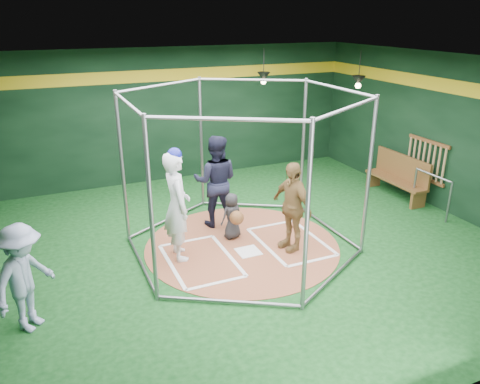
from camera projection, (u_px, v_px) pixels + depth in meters
name	position (u px, v px, depth m)	size (l,w,h in m)	color
room_shell	(242.00, 160.00, 8.59)	(10.10, 9.10, 3.53)	#0C3712
clay_disc	(242.00, 245.00, 9.21)	(3.80, 3.80, 0.01)	#975337
home_plate	(248.00, 252.00, 8.95)	(0.43, 0.43, 0.01)	white
batter_box_left	(201.00, 260.00, 8.64)	(1.17, 1.77, 0.01)	white
batter_box_right	(290.00, 241.00, 9.35)	(1.17, 1.77, 0.01)	white
batting_cage	(242.00, 174.00, 8.67)	(4.05, 4.67, 3.00)	gray
bat_rack	(426.00, 160.00, 11.02)	(0.07, 1.25, 0.98)	brown
pendant_lamp_near	(264.00, 77.00, 12.13)	(0.34, 0.34, 0.90)	black
pendant_lamp_far	(358.00, 81.00, 11.44)	(0.34, 0.34, 0.90)	black
batter_figure	(177.00, 205.00, 8.43)	(0.52, 0.76, 2.11)	white
visitor_leopard	(292.00, 206.00, 8.81)	(1.02, 0.42, 1.74)	#AE864A
catcher_figure	(232.00, 216.00, 9.33)	(0.52, 0.59, 0.95)	black
umpire	(216.00, 181.00, 9.79)	(0.95, 0.74, 1.96)	black
bystander_blue	(24.00, 278.00, 6.55)	(1.06, 0.61, 1.63)	#91A0C0
dugout_bench	(399.00, 175.00, 11.53)	(0.42, 1.82, 1.06)	brown
steel_railing	(432.00, 188.00, 10.47)	(0.05, 1.09, 0.94)	gray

